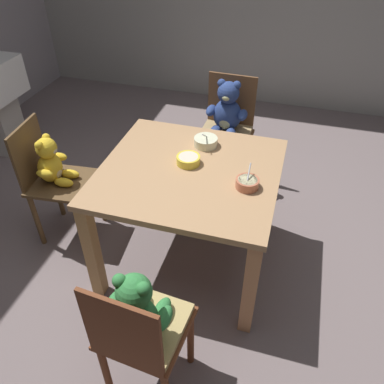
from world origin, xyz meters
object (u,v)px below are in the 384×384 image
Objects in this scene: teddy_chair_near_front at (140,321)px; teddy_chair_near_left at (53,171)px; porridge_bowl_yellow_center at (188,160)px; porridge_bowl_terracotta_near_right at (247,183)px; teddy_chair_far_center at (226,121)px; dining_table at (190,186)px; porridge_bowl_cream_far_center at (206,142)px.

teddy_chair_near_left is at bearing 52.82° from teddy_chair_near_front.
porridge_bowl_yellow_center is 0.39m from porridge_bowl_terracotta_near_right.
teddy_chair_near_front is 1.01× the size of teddy_chair_near_left.
teddy_chair_far_center is at bearing 37.89° from teddy_chair_near_left.
dining_table is 0.16m from porridge_bowl_yellow_center.
porridge_bowl_terracotta_near_right is 0.47m from porridge_bowl_cream_far_center.
teddy_chair_near_left reaches higher than porridge_bowl_yellow_center.
teddy_chair_near_left is at bearing -176.25° from porridge_bowl_yellow_center.
dining_table is 1.14× the size of teddy_chair_far_center.
teddy_chair_near_left is at bearing -179.81° from dining_table.
teddy_chair_far_center is at bearing 108.19° from porridge_bowl_terracotta_near_right.
dining_table is at bearing 0.48° from teddy_chair_far_center.
dining_table is 6.52× the size of porridge_bowl_cream_far_center.
teddy_chair_near_front is at bearing -88.93° from porridge_bowl_cream_far_center.
porridge_bowl_cream_far_center is at bearing 1.88° from teddy_chair_far_center.
teddy_chair_far_center is at bearing 5.70° from teddy_chair_near_front.
teddy_chair_near_left is 6.15× the size of porridge_bowl_yellow_center.
porridge_bowl_yellow_center is 1.02× the size of porridge_bowl_terracotta_near_right.
teddy_chair_near_left is at bearing 177.01° from porridge_bowl_terracotta_near_right.
teddy_chair_far_center reaches higher than dining_table.
porridge_bowl_cream_far_center reaches higher than teddy_chair_near_left.
dining_table is 1.18× the size of teddy_chair_near_front.
teddy_chair_far_center is 0.65m from porridge_bowl_cream_far_center.
porridge_bowl_terracotta_near_right is at bearing -14.86° from teddy_chair_near_front.
dining_table is 0.31m from porridge_bowl_cream_far_center.
teddy_chair_near_left is 5.46× the size of porridge_bowl_cream_far_center.
porridge_bowl_yellow_center is (-0.07, 0.95, 0.19)m from teddy_chair_near_front.
porridge_bowl_terracotta_near_right reaches higher than porridge_bowl_yellow_center.
teddy_chair_near_front is at bearing -87.13° from dining_table.
porridge_bowl_yellow_center is at bearing 161.03° from porridge_bowl_terracotta_near_right.
teddy_chair_near_left is (-0.96, -0.90, -0.05)m from teddy_chair_far_center.
teddy_chair_near_front is at bearing -47.55° from teddy_chair_near_left.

